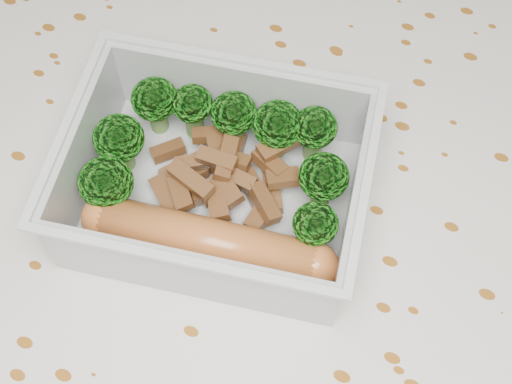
% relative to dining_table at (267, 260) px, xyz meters
% --- Properties ---
extents(dining_table, '(1.40, 0.90, 0.75)m').
position_rel_dining_table_xyz_m(dining_table, '(0.00, 0.00, 0.00)').
color(dining_table, brown).
rests_on(dining_table, ground).
extents(tablecloth, '(1.46, 0.96, 0.19)m').
position_rel_dining_table_xyz_m(tablecloth, '(0.00, 0.00, 0.05)').
color(tablecloth, silver).
rests_on(tablecloth, dining_table).
extents(lunch_container, '(0.20, 0.17, 0.06)m').
position_rel_dining_table_xyz_m(lunch_container, '(-0.03, -0.01, 0.11)').
color(lunch_container, silver).
rests_on(lunch_container, tablecloth).
extents(broccoli_florets, '(0.16, 0.11, 0.04)m').
position_rel_dining_table_xyz_m(broccoli_florets, '(-0.04, 0.01, 0.12)').
color(broccoli_florets, '#608C3F').
rests_on(broccoli_florets, lunch_container).
extents(meat_pile, '(0.10, 0.08, 0.03)m').
position_rel_dining_table_xyz_m(meat_pile, '(-0.03, -0.00, 0.11)').
color(meat_pile, brown).
rests_on(meat_pile, lunch_container).
extents(sausage, '(0.15, 0.05, 0.03)m').
position_rel_dining_table_xyz_m(sausage, '(-0.02, -0.05, 0.11)').
color(sausage, '#BD662E').
rests_on(sausage, lunch_container).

